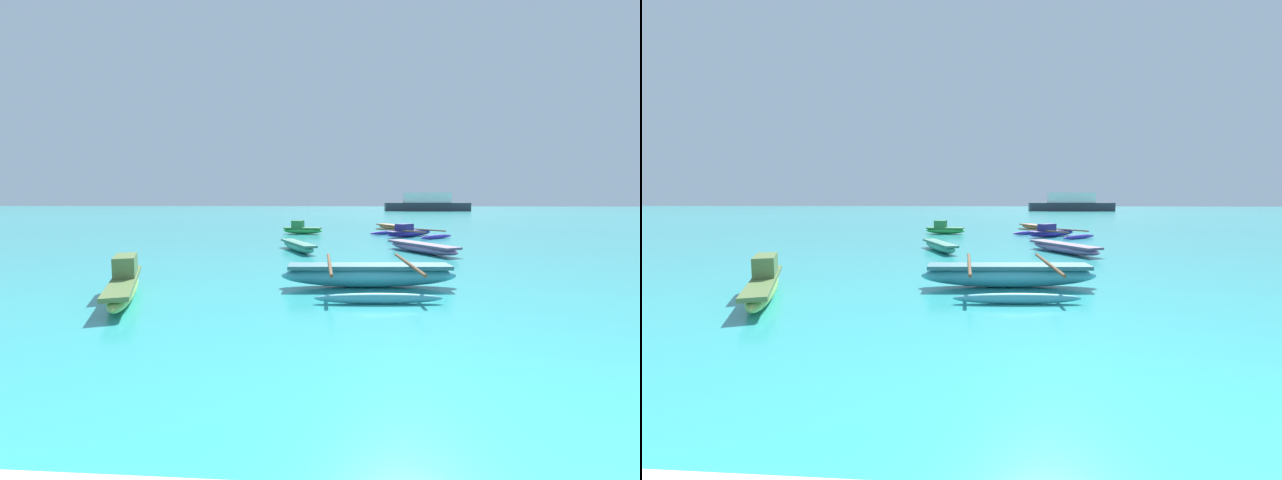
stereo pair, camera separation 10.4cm
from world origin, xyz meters
TOP-DOWN VIEW (x-y plane):
  - moored_boat_0 at (0.33, 20.66)m, footprint 4.14×4.23m
  - moored_boat_1 at (-2.30, 7.72)m, footprint 3.85×3.40m
  - moored_boat_2 at (-5.37, 22.04)m, footprint 2.29×0.97m
  - moored_boat_3 at (-4.63, 14.11)m, footprint 1.80×3.17m
  - moored_boat_4 at (-0.13, 13.91)m, footprint 2.36×3.47m
  - moored_boat_5 at (-0.09, 26.28)m, footprint 1.81×2.59m
  - moored_boat_6 at (-7.14, 6.47)m, footprint 1.94×3.64m
  - distant_ferry at (10.09, 70.82)m, footprint 13.71×3.02m

SIDE VIEW (x-z plane):
  - moored_boat_5 at x=-0.09m, z-range 0.02..0.32m
  - moored_boat_3 at x=-4.63m, z-range 0.02..0.36m
  - moored_boat_4 at x=-0.13m, z-range 0.02..0.36m
  - moored_boat_0 at x=0.33m, z-range -0.12..0.55m
  - moored_boat_1 at x=-2.30m, z-range -0.02..0.53m
  - moored_boat_2 at x=-5.37m, z-range -0.11..0.63m
  - moored_boat_6 at x=-7.14m, z-range -0.11..0.65m
  - distant_ferry at x=10.09m, z-range -0.28..2.74m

